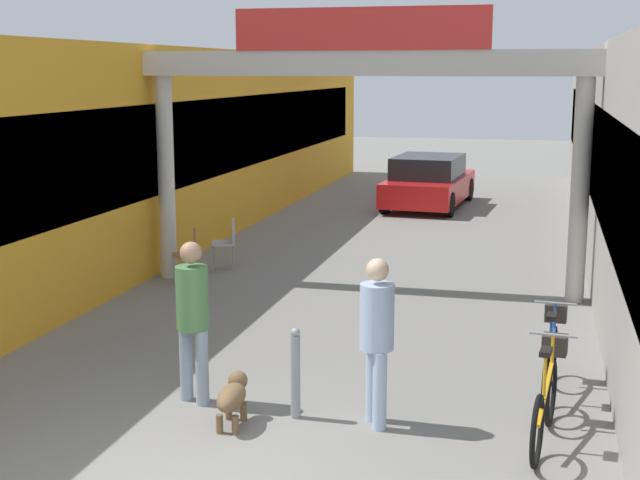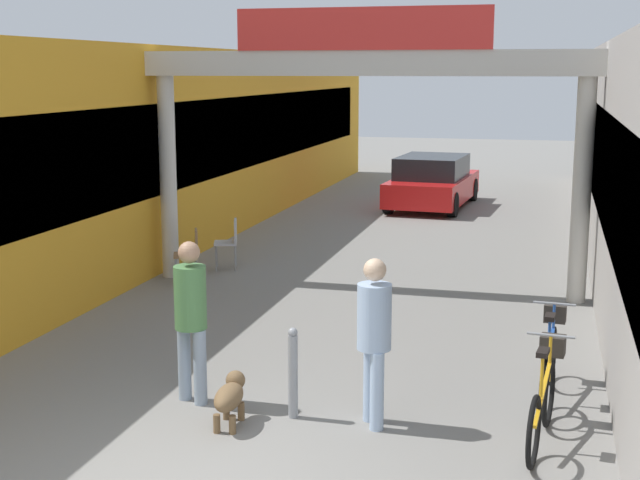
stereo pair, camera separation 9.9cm
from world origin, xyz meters
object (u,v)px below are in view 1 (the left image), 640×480
object	(u,v)px
parked_car_red	(429,182)
bicycle_blue_second	(551,357)
bollard_post_metal	(295,372)
pedestrian_companion	(377,331)
dog_on_leash	(233,396)
cafe_chair_aluminium_farther	(228,239)
cafe_chair_wood_nearer	(189,251)
bicycle_orange_nearest	(546,397)
pedestrian_with_dog	(192,311)

from	to	relation	value
parked_car_red	bicycle_blue_second	bearing A→B (deg)	-77.13
bicycle_blue_second	bollard_post_metal	xyz separation A→B (m)	(-2.52, -1.28, 0.05)
pedestrian_companion	dog_on_leash	bearing A→B (deg)	-165.98
cafe_chair_aluminium_farther	dog_on_leash	bearing A→B (deg)	-69.72
bollard_post_metal	cafe_chair_wood_nearer	distance (m)	6.16
cafe_chair_aluminium_farther	parked_car_red	distance (m)	8.53
parked_car_red	bollard_post_metal	bearing A→B (deg)	-88.01
bollard_post_metal	cafe_chair_aluminium_farther	xyz separation A→B (m)	(-3.03, 6.35, 0.06)
cafe_chair_wood_nearer	cafe_chair_aluminium_farther	size ratio (longest dim) A/B	1.00
pedestrian_companion	bicycle_orange_nearest	world-z (taller)	pedestrian_companion
dog_on_leash	pedestrian_with_dog	bearing A→B (deg)	141.30
pedestrian_companion	cafe_chair_aluminium_farther	xyz separation A→B (m)	(-3.86, 6.34, -0.44)
pedestrian_with_dog	cafe_chair_aluminium_farther	distance (m)	6.49
bicycle_orange_nearest	parked_car_red	distance (m)	14.77
pedestrian_companion	cafe_chair_wood_nearer	world-z (taller)	pedestrian_companion
cafe_chair_wood_nearer	parked_car_red	world-z (taller)	parked_car_red
pedestrian_companion	cafe_chair_wood_nearer	bearing A→B (deg)	128.46
dog_on_leash	bicycle_blue_second	size ratio (longest dim) A/B	0.40
pedestrian_companion	bicycle_orange_nearest	distance (m)	1.73
pedestrian_with_dog	cafe_chair_wood_nearer	distance (m)	5.51
parked_car_red	bicycle_orange_nearest	bearing A→B (deg)	-78.38
bicycle_orange_nearest	parked_car_red	world-z (taller)	parked_car_red
dog_on_leash	bicycle_blue_second	distance (m)	3.47
parked_car_red	pedestrian_with_dog	bearing A→B (deg)	-92.63
bicycle_orange_nearest	bollard_post_metal	world-z (taller)	bicycle_orange_nearest
bicycle_blue_second	cafe_chair_wood_nearer	xyz separation A→B (m)	(-5.82, 3.93, 0.10)
pedestrian_with_dog	cafe_chair_aluminium_farther	xyz separation A→B (m)	(-1.86, 6.20, -0.46)
bicycle_blue_second	pedestrian_companion	bearing A→B (deg)	-143.14
bicycle_blue_second	parked_car_red	bearing A→B (deg)	102.87
pedestrian_companion	cafe_chair_aluminium_farther	size ratio (longest dim) A/B	1.91
pedestrian_with_dog	dog_on_leash	size ratio (longest dim) A/B	2.58
bicycle_blue_second	cafe_chair_wood_nearer	size ratio (longest dim) A/B	1.90
dog_on_leash	cafe_chair_wood_nearer	size ratio (longest dim) A/B	0.76
pedestrian_with_dog	bicycle_blue_second	world-z (taller)	pedestrian_with_dog
cafe_chair_aluminium_farther	pedestrian_with_dog	bearing A→B (deg)	-73.27
bicycle_orange_nearest	cafe_chair_wood_nearer	xyz separation A→B (m)	(-5.77, 5.17, 0.10)
pedestrian_with_dog	bicycle_blue_second	bearing A→B (deg)	17.00
bicycle_orange_nearest	bollard_post_metal	distance (m)	2.47
dog_on_leash	bicycle_orange_nearest	bearing A→B (deg)	6.95
bicycle_blue_second	bollard_post_metal	size ratio (longest dim) A/B	1.77
bicycle_blue_second	bollard_post_metal	bearing A→B (deg)	-153.11
pedestrian_companion	parked_car_red	distance (m)	14.55
pedestrian_companion	cafe_chair_wood_nearer	xyz separation A→B (m)	(-4.13, 5.20, -0.44)
pedestrian_companion	pedestrian_with_dog	bearing A→B (deg)	175.97
cafe_chair_wood_nearer	parked_car_red	bearing A→B (deg)	73.26
bicycle_orange_nearest	cafe_chair_aluminium_farther	world-z (taller)	bicycle_orange_nearest
bollard_post_metal	parked_car_red	size ratio (longest dim) A/B	0.23
bollard_post_metal	cafe_chair_wood_nearer	bearing A→B (deg)	122.35
bicycle_blue_second	parked_car_red	size ratio (longest dim) A/B	0.41
bicycle_orange_nearest	bollard_post_metal	size ratio (longest dim) A/B	1.77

